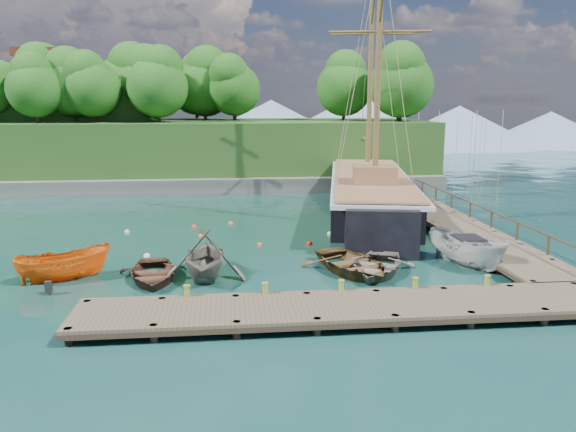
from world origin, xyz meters
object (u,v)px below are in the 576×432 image
(motorboat_orange, at_px, (65,280))
(rowboat_0, at_px, (153,280))
(rowboat_1, at_px, (205,278))
(rowboat_3, at_px, (376,273))
(schooner, at_px, (370,198))
(rowboat_2, at_px, (352,272))
(cabin_boat_white, at_px, (466,266))

(motorboat_orange, bearing_deg, rowboat_0, -117.36)
(rowboat_1, distance_m, rowboat_3, 7.96)
(rowboat_1, height_order, rowboat_3, rowboat_1)
(rowboat_0, relative_size, schooner, 0.15)
(rowboat_2, distance_m, rowboat_3, 1.13)
(rowboat_0, xyz_separation_m, motorboat_orange, (-3.95, 0.42, 0.00))
(motorboat_orange, relative_size, cabin_boat_white, 0.86)
(motorboat_orange, xyz_separation_m, schooner, (17.31, 12.86, 1.20))
(rowboat_3, height_order, cabin_boat_white, cabin_boat_white)
(rowboat_0, bearing_deg, rowboat_3, -7.10)
(rowboat_2, distance_m, motorboat_orange, 13.16)
(rowboat_2, distance_m, schooner, 13.75)
(cabin_boat_white, height_order, schooner, schooner)
(rowboat_1, xyz_separation_m, cabin_boat_white, (12.68, 0.58, 0.00))
(rowboat_0, xyz_separation_m, rowboat_3, (10.31, -0.07, 0.00))
(motorboat_orange, distance_m, cabin_boat_white, 18.98)
(cabin_boat_white, distance_m, schooner, 12.79)
(motorboat_orange, bearing_deg, cabin_boat_white, -110.63)
(rowboat_1, height_order, schooner, schooner)
(rowboat_2, bearing_deg, cabin_boat_white, -13.58)
(motorboat_orange, bearing_deg, rowboat_2, -112.21)
(rowboat_2, bearing_deg, motorboat_orange, 161.26)
(cabin_boat_white, relative_size, schooner, 0.17)
(schooner, bearing_deg, cabin_boat_white, -71.44)
(rowboat_1, height_order, motorboat_orange, rowboat_1)
(rowboat_0, relative_size, motorboat_orange, 1.04)
(rowboat_1, bearing_deg, rowboat_3, 0.58)
(rowboat_1, bearing_deg, schooner, 51.75)
(rowboat_3, relative_size, motorboat_orange, 1.12)
(schooner, bearing_deg, rowboat_2, -96.60)
(schooner, bearing_deg, motorboat_orange, -132.37)
(rowboat_3, height_order, schooner, schooner)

